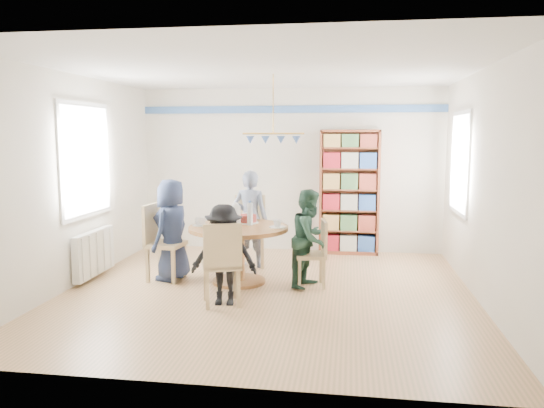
% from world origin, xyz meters
% --- Properties ---
extents(ground, '(5.00, 5.00, 0.00)m').
position_xyz_m(ground, '(0.00, 0.00, 0.00)').
color(ground, tan).
extents(room_shell, '(5.00, 5.00, 5.00)m').
position_xyz_m(room_shell, '(-0.26, 0.87, 1.65)').
color(room_shell, white).
rests_on(room_shell, ground).
extents(radiator, '(0.12, 1.00, 0.60)m').
position_xyz_m(radiator, '(-2.42, 0.30, 0.35)').
color(radiator, silver).
rests_on(radiator, ground).
extents(dining_table, '(1.30, 1.30, 0.75)m').
position_xyz_m(dining_table, '(-0.44, 0.38, 0.56)').
color(dining_table, brown).
rests_on(dining_table, ground).
extents(chair_left, '(0.49, 0.49, 1.02)m').
position_xyz_m(chair_left, '(-1.51, 0.37, 0.56)').
color(chair_left, tan).
rests_on(chair_left, ground).
extents(chair_right, '(0.44, 0.44, 0.85)m').
position_xyz_m(chair_right, '(0.58, 0.36, 0.47)').
color(chair_right, tan).
rests_on(chair_right, ground).
extents(chair_far, '(0.52, 0.52, 1.04)m').
position_xyz_m(chair_far, '(-0.48, 1.38, 0.57)').
color(chair_far, tan).
rests_on(chair_far, ground).
extents(chair_near, '(0.55, 0.55, 0.97)m').
position_xyz_m(chair_near, '(-0.42, -0.60, 0.53)').
color(chair_near, tan).
rests_on(chair_near, ground).
extents(person_left, '(0.58, 0.75, 1.35)m').
position_xyz_m(person_left, '(-1.35, 0.40, 0.68)').
color(person_left, '#1C253E').
rests_on(person_left, ground).
extents(person_right, '(0.65, 0.73, 1.26)m').
position_xyz_m(person_right, '(0.50, 0.34, 0.63)').
color(person_right, '#1A3426').
rests_on(person_right, ground).
extents(person_far, '(0.56, 0.41, 1.42)m').
position_xyz_m(person_far, '(-0.45, 1.26, 0.71)').
color(person_far, gray).
rests_on(person_far, ground).
extents(person_near, '(0.78, 0.49, 1.16)m').
position_xyz_m(person_near, '(-0.42, -0.53, 0.58)').
color(person_near, black).
rests_on(person_near, ground).
extents(bookshelf, '(0.96, 0.29, 2.01)m').
position_xyz_m(bookshelf, '(0.98, 2.34, 0.99)').
color(bookshelf, brown).
rests_on(bookshelf, ground).
extents(tableware, '(1.24, 1.24, 0.33)m').
position_xyz_m(tableware, '(-0.47, 0.41, 0.82)').
color(tableware, white).
rests_on(tableware, dining_table).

